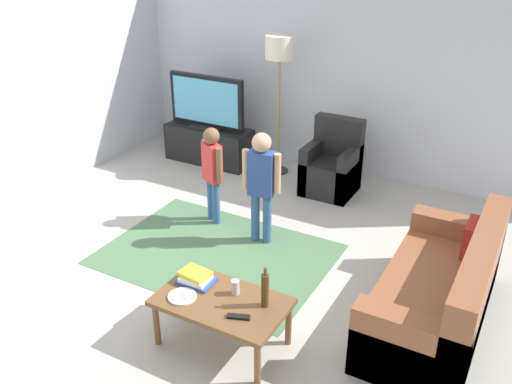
{
  "coord_description": "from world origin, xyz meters",
  "views": [
    {
      "loc": [
        2.34,
        -3.61,
        3.02
      ],
      "look_at": [
        0.0,
        0.6,
        0.65
      ],
      "focal_mm": 39.0,
      "sensor_mm": 36.0,
      "label": 1
    }
  ],
  "objects_px": {
    "bottle": "(265,290)",
    "soda_can": "(235,287)",
    "tv": "(207,102)",
    "floor_lamp": "(280,55)",
    "child_near_tv": "(212,167)",
    "tv_remote": "(238,317)",
    "tv_stand": "(209,145)",
    "couch": "(444,296)",
    "plate": "(182,297)",
    "coffee_table": "(222,305)",
    "book_stack": "(196,278)",
    "child_center": "(261,178)",
    "armchair": "(332,168)"
  },
  "relations": [
    {
      "from": "bottle",
      "to": "soda_can",
      "type": "distance_m",
      "value": 0.28
    },
    {
      "from": "tv",
      "to": "floor_lamp",
      "type": "distance_m",
      "value": 1.21
    },
    {
      "from": "floor_lamp",
      "to": "soda_can",
      "type": "xyz_separation_m",
      "value": [
        1.2,
        -3.08,
        -1.06
      ]
    },
    {
      "from": "child_near_tv",
      "to": "tv_remote",
      "type": "distance_m",
      "value": 2.24
    },
    {
      "from": "tv_stand",
      "to": "couch",
      "type": "bearing_deg",
      "value": -29.03
    },
    {
      "from": "tv_stand",
      "to": "plate",
      "type": "distance_m",
      "value": 3.67
    },
    {
      "from": "tv",
      "to": "coffee_table",
      "type": "xyz_separation_m",
      "value": [
        2.13,
        -3.02,
        -0.48
      ]
    },
    {
      "from": "tv_stand",
      "to": "book_stack",
      "type": "bearing_deg",
      "value": -58.24
    },
    {
      "from": "floor_lamp",
      "to": "plate",
      "type": "relative_size",
      "value": 8.09
    },
    {
      "from": "tv",
      "to": "child_near_tv",
      "type": "xyz_separation_m",
      "value": [
        0.98,
        -1.38,
        -0.19
      ]
    },
    {
      "from": "child_center",
      "to": "bottle",
      "type": "xyz_separation_m",
      "value": [
        0.8,
        -1.42,
        -0.15
      ]
    },
    {
      "from": "armchair",
      "to": "plate",
      "type": "height_order",
      "value": "armchair"
    },
    {
      "from": "bottle",
      "to": "tv_remote",
      "type": "distance_m",
      "value": 0.28
    },
    {
      "from": "floor_lamp",
      "to": "bottle",
      "type": "bearing_deg",
      "value": -64.67
    },
    {
      "from": "floor_lamp",
      "to": "coffee_table",
      "type": "relative_size",
      "value": 1.78
    },
    {
      "from": "coffee_table",
      "to": "couch",
      "type": "bearing_deg",
      "value": 36.22
    },
    {
      "from": "child_center",
      "to": "plate",
      "type": "xyz_separation_m",
      "value": [
        0.2,
        -1.64,
        -0.29
      ]
    },
    {
      "from": "tv",
      "to": "plate",
      "type": "relative_size",
      "value": 5.0
    },
    {
      "from": "tv_stand",
      "to": "child_center",
      "type": "bearing_deg",
      "value": -42.85
    },
    {
      "from": "couch",
      "to": "child_center",
      "type": "xyz_separation_m",
      "value": [
        -1.93,
        0.46,
        0.43
      ]
    },
    {
      "from": "book_stack",
      "to": "bottle",
      "type": "xyz_separation_m",
      "value": [
        0.62,
        0.0,
        0.1
      ]
    },
    {
      "from": "floor_lamp",
      "to": "child_near_tv",
      "type": "distance_m",
      "value": 1.79
    },
    {
      "from": "couch",
      "to": "book_stack",
      "type": "distance_m",
      "value": 2.0
    },
    {
      "from": "couch",
      "to": "bottle",
      "type": "distance_m",
      "value": 1.51
    },
    {
      "from": "tv",
      "to": "plate",
      "type": "bearing_deg",
      "value": -59.57
    },
    {
      "from": "tv_stand",
      "to": "child_center",
      "type": "distance_m",
      "value": 2.29
    },
    {
      "from": "tv",
      "to": "coffee_table",
      "type": "distance_m",
      "value": 3.73
    },
    {
      "from": "couch",
      "to": "child_near_tv",
      "type": "height_order",
      "value": "child_near_tv"
    },
    {
      "from": "coffee_table",
      "to": "book_stack",
      "type": "xyz_separation_m",
      "value": [
        -0.3,
        0.1,
        0.09
      ]
    },
    {
      "from": "armchair",
      "to": "tv_remote",
      "type": "bearing_deg",
      "value": -80.47
    },
    {
      "from": "book_stack",
      "to": "floor_lamp",
      "type": "bearing_deg",
      "value": 105.23
    },
    {
      "from": "tv",
      "to": "bottle",
      "type": "bearing_deg",
      "value": -50.08
    },
    {
      "from": "child_near_tv",
      "to": "bottle",
      "type": "bearing_deg",
      "value": -46.49
    },
    {
      "from": "bottle",
      "to": "plate",
      "type": "height_order",
      "value": "bottle"
    },
    {
      "from": "book_stack",
      "to": "tv_remote",
      "type": "relative_size",
      "value": 1.67
    },
    {
      "from": "tv",
      "to": "couch",
      "type": "distance_m",
      "value": 4.12
    },
    {
      "from": "tv_stand",
      "to": "coffee_table",
      "type": "xyz_separation_m",
      "value": [
        2.13,
        -3.04,
        0.13
      ]
    },
    {
      "from": "tv_remote",
      "to": "bottle",
      "type": "bearing_deg",
      "value": 44.8
    },
    {
      "from": "armchair",
      "to": "tv_remote",
      "type": "xyz_separation_m",
      "value": [
        0.52,
        -3.12,
        0.13
      ]
    },
    {
      "from": "armchair",
      "to": "soda_can",
      "type": "relative_size",
      "value": 7.5
    },
    {
      "from": "plate",
      "to": "tv_stand",
      "type": "bearing_deg",
      "value": 120.26
    },
    {
      "from": "child_center",
      "to": "plate",
      "type": "bearing_deg",
      "value": -82.89
    },
    {
      "from": "tv_remote",
      "to": "floor_lamp",
      "type": "bearing_deg",
      "value": 91.63
    },
    {
      "from": "coffee_table",
      "to": "tv_stand",
      "type": "bearing_deg",
      "value": 124.93
    },
    {
      "from": "couch",
      "to": "book_stack",
      "type": "relative_size",
      "value": 6.34
    },
    {
      "from": "coffee_table",
      "to": "floor_lamp",
      "type": "bearing_deg",
      "value": 109.72
    },
    {
      "from": "floor_lamp",
      "to": "coffee_table",
      "type": "bearing_deg",
      "value": -70.28
    },
    {
      "from": "floor_lamp",
      "to": "book_stack",
      "type": "bearing_deg",
      "value": -74.77
    },
    {
      "from": "child_center",
      "to": "bottle",
      "type": "height_order",
      "value": "child_center"
    },
    {
      "from": "tv",
      "to": "tv_remote",
      "type": "relative_size",
      "value": 6.47
    }
  ]
}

